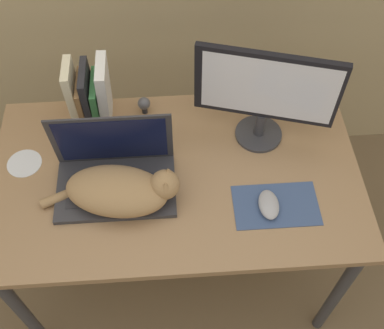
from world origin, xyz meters
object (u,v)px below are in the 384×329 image
object	(u,v)px
external_monitor	(266,93)
cd_disc	(24,163)
cat	(121,190)
laptop	(115,174)
computer_mouse	(269,205)
book_row	(90,96)
webcam	(144,104)

from	to	relation	value
external_monitor	cd_disc	size ratio (longest dim) A/B	3.84
cat	cd_disc	xyz separation A→B (m)	(-0.35, 0.17, -0.06)
laptop	computer_mouse	size ratio (longest dim) A/B	3.55
book_row	cd_disc	xyz separation A→B (m)	(-0.24, -0.20, -0.11)
cat	book_row	world-z (taller)	book_row
webcam	cd_disc	size ratio (longest dim) A/B	0.60
external_monitor	book_row	xyz separation A→B (m)	(-0.59, 0.13, -0.10)
cat	external_monitor	world-z (taller)	external_monitor
laptop	computer_mouse	xyz separation A→B (m)	(0.50, -0.13, -0.03)
laptop	external_monitor	size ratio (longest dim) A/B	0.86
cd_disc	laptop	bearing A→B (deg)	-17.01
laptop	external_monitor	bearing A→B (deg)	18.43
external_monitor	book_row	distance (m)	0.62
computer_mouse	cd_disc	xyz separation A→B (m)	(-0.82, 0.23, -0.02)
computer_mouse	book_row	size ratio (longest dim) A/B	0.43
external_monitor	cd_disc	bearing A→B (deg)	-175.14
laptop	book_row	distance (m)	0.31
cat	computer_mouse	bearing A→B (deg)	-7.08
laptop	cat	size ratio (longest dim) A/B	0.86
cd_disc	cat	bearing A→B (deg)	-26.71
laptop	book_row	xyz separation A→B (m)	(-0.09, 0.29, 0.07)
computer_mouse	external_monitor	bearing A→B (deg)	87.50
webcam	book_row	bearing A→B (deg)	-175.72
laptop	cd_disc	xyz separation A→B (m)	(-0.32, 0.10, -0.05)
laptop	cd_disc	size ratio (longest dim) A/B	3.28
book_row	laptop	bearing A→B (deg)	-73.86
computer_mouse	book_row	xyz separation A→B (m)	(-0.58, 0.43, 0.10)
cat	book_row	bearing A→B (deg)	106.49
cat	computer_mouse	world-z (taller)	cat
external_monitor	cd_disc	distance (m)	0.86
computer_mouse	book_row	distance (m)	0.73
book_row	webcam	size ratio (longest dim) A/B	3.61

